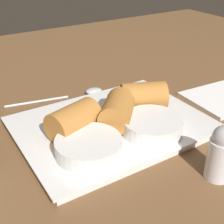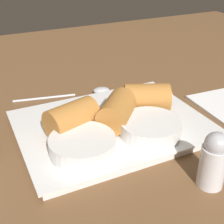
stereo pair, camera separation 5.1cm
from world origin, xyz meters
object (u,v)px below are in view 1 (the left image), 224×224
spoon (82,93)px  salt_shaker (221,153)px  napkin (224,98)px  dipping_bowl_far (89,146)px  serving_plate (112,126)px  dipping_bowl_near (152,125)px

spoon → salt_shaker: salt_shaker is taller
napkin → dipping_bowl_far: bearing=6.0°
serving_plate → napkin: 26.07cm
dipping_bowl_far → spoon: dipping_bowl_far is taller
napkin → dipping_bowl_near: bearing=9.6°
serving_plate → napkin: (-25.97, 2.22, -0.46)cm
dipping_bowl_far → salt_shaker: bearing=137.5°
serving_plate → spoon: bearing=-97.2°
spoon → salt_shaker: size_ratio=2.46×
dipping_bowl_far → napkin: (-33.55, -3.52, -2.55)cm
salt_shaker → dipping_bowl_near: bearing=-80.8°
spoon → napkin: 29.51cm
dipping_bowl_near → napkin: (-22.05, -3.74, -2.55)cm
spoon → napkin: size_ratio=1.32×
serving_plate → dipping_bowl_near: bearing=123.3°
dipping_bowl_near → spoon: dipping_bowl_near is taller
napkin → salt_shaker: size_ratio=1.87×
dipping_bowl_far → salt_shaker: 18.30cm
dipping_bowl_near → spoon: 21.01cm
dipping_bowl_far → salt_shaker: (-13.47, 12.33, 1.21)cm
dipping_bowl_far → spoon: bearing=-114.7°
dipping_bowl_near → serving_plate: bearing=-56.7°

